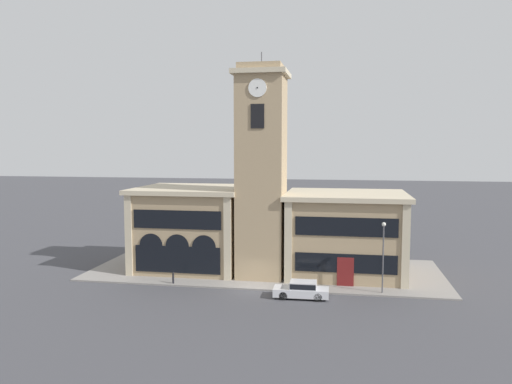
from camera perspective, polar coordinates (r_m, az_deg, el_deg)
name	(u,v)px	position (r m, az deg, el deg)	size (l,w,h in m)	color
ground_plane	(253,290)	(45.17, -0.36, -11.19)	(300.00, 300.00, 0.00)	#424247
sidewalk_kerb	(265,270)	(51.94, 1.07, -8.91)	(35.31, 14.28, 0.15)	gray
clock_tower	(261,173)	(47.95, 0.63, 2.23)	(5.13, 5.13, 21.63)	tan
town_hall_left_wing	(192,227)	(53.00, -7.27, -4.02)	(11.28, 10.56, 8.52)	tan
town_hall_right_wing	(346,233)	(50.68, 10.21, -4.68)	(11.84, 10.56, 8.18)	tan
parked_car_near	(302,289)	(42.99, 5.26, -11.01)	(4.67, 1.86, 1.45)	silver
street_lamp	(383,247)	(44.39, 14.34, -6.12)	(0.36, 0.36, 6.16)	#4C4C51
bollard	(173,278)	(47.34, -9.45, -9.65)	(0.18, 0.18, 1.06)	black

